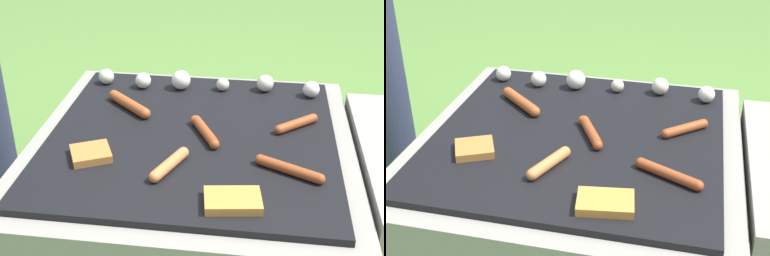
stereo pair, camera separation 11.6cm
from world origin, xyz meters
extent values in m
plane|color=#567F38|center=(0.00, 0.00, 0.00)|extent=(14.00, 14.00, 0.00)
cube|color=gray|center=(0.00, 0.00, 0.18)|extent=(0.85, 0.85, 0.37)
cube|color=black|center=(0.00, 0.00, 0.38)|extent=(0.75, 0.75, 0.02)
cylinder|color=#93421E|center=(0.25, -0.15, 0.40)|extent=(0.15, 0.09, 0.03)
sphere|color=#93421E|center=(0.18, -0.12, 0.40)|extent=(0.03, 0.03, 0.03)
sphere|color=#93421E|center=(0.32, -0.19, 0.40)|extent=(0.03, 0.03, 0.03)
cylinder|color=#C6753D|center=(-0.03, -0.17, 0.40)|extent=(0.07, 0.13, 0.03)
sphere|color=#C6753D|center=(-0.06, -0.23, 0.40)|extent=(0.03, 0.03, 0.03)
sphere|color=#C6753D|center=(-0.01, -0.12, 0.40)|extent=(0.03, 0.03, 0.03)
cylinder|color=#A34C23|center=(-0.20, 0.13, 0.40)|extent=(0.14, 0.13, 0.03)
sphere|color=#A34C23|center=(-0.26, 0.18, 0.40)|extent=(0.03, 0.03, 0.03)
sphere|color=#A34C23|center=(-0.14, 0.07, 0.40)|extent=(0.03, 0.03, 0.03)
cylinder|color=#93421E|center=(0.03, 0.00, 0.40)|extent=(0.09, 0.13, 0.03)
sphere|color=#93421E|center=(0.00, 0.06, 0.40)|extent=(0.03, 0.03, 0.03)
sphere|color=#93421E|center=(0.07, -0.06, 0.40)|extent=(0.03, 0.03, 0.03)
cylinder|color=#93421E|center=(0.28, 0.08, 0.40)|extent=(0.11, 0.10, 0.03)
sphere|color=#93421E|center=(0.23, 0.04, 0.40)|extent=(0.03, 0.03, 0.03)
sphere|color=#93421E|center=(0.32, 0.11, 0.40)|extent=(0.03, 0.03, 0.03)
cube|color=#B27033|center=(-0.23, -0.14, 0.40)|extent=(0.12, 0.12, 0.02)
cube|color=#D18438|center=(0.13, -0.29, 0.40)|extent=(0.13, 0.10, 0.02)
sphere|color=beige|center=(-0.31, 0.29, 0.41)|extent=(0.05, 0.05, 0.05)
sphere|color=silver|center=(-0.19, 0.28, 0.41)|extent=(0.05, 0.05, 0.05)
sphere|color=silver|center=(-0.07, 0.28, 0.42)|extent=(0.06, 0.06, 0.06)
sphere|color=beige|center=(0.06, 0.29, 0.41)|extent=(0.04, 0.04, 0.04)
sphere|color=beige|center=(0.19, 0.30, 0.41)|extent=(0.05, 0.05, 0.05)
sphere|color=silver|center=(0.33, 0.28, 0.41)|extent=(0.05, 0.05, 0.05)
camera|label=1|loc=(0.17, -1.22, 1.09)|focal=50.00mm
camera|label=2|loc=(0.28, -1.20, 1.09)|focal=50.00mm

